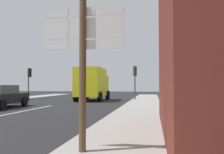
{
  "coord_description": "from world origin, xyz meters",
  "views": [
    {
      "loc": [
        7.17,
        -3.56,
        1.46
      ],
      "look_at": [
        4.66,
        10.53,
        1.97
      ],
      "focal_mm": 37.2,
      "sensor_mm": 36.0,
      "label": 1
    }
  ],
  "objects_px": {
    "traffic_light_far_left": "(29,76)",
    "sedan_far": "(1,96)",
    "delivery_truck": "(92,83)",
    "route_sign_post": "(83,58)",
    "traffic_light_far_right": "(135,75)"
  },
  "relations": [
    {
      "from": "route_sign_post",
      "to": "traffic_light_far_right",
      "type": "bearing_deg",
      "value": 90.96
    },
    {
      "from": "traffic_light_far_left",
      "to": "sedan_far",
      "type": "bearing_deg",
      "value": -70.79
    },
    {
      "from": "traffic_light_far_left",
      "to": "delivery_truck",
      "type": "bearing_deg",
      "value": -7.03
    },
    {
      "from": "sedan_far",
      "to": "route_sign_post",
      "type": "xyz_separation_m",
      "value": [
        8.22,
        -8.89,
        1.24
      ]
    },
    {
      "from": "sedan_far",
      "to": "traffic_light_far_right",
      "type": "xyz_separation_m",
      "value": [
        7.93,
        8.33,
        1.64
      ]
    },
    {
      "from": "route_sign_post",
      "to": "traffic_light_far_left",
      "type": "distance_m",
      "value": 20.9
    },
    {
      "from": "sedan_far",
      "to": "traffic_light_far_left",
      "type": "relative_size",
      "value": 1.35
    },
    {
      "from": "delivery_truck",
      "to": "route_sign_post",
      "type": "distance_m",
      "value": 17.29
    },
    {
      "from": "delivery_truck",
      "to": "traffic_light_far_left",
      "type": "xyz_separation_m",
      "value": [
        -6.97,
        0.86,
        0.72
      ]
    },
    {
      "from": "delivery_truck",
      "to": "traffic_light_far_left",
      "type": "relative_size",
      "value": 1.57
    },
    {
      "from": "delivery_truck",
      "to": "traffic_light_far_right",
      "type": "height_order",
      "value": "traffic_light_far_right"
    },
    {
      "from": "traffic_light_far_left",
      "to": "traffic_light_far_right",
      "type": "relative_size",
      "value": 0.99
    },
    {
      "from": "traffic_light_far_left",
      "to": "traffic_light_far_right",
      "type": "bearing_deg",
      "value": -2.0
    },
    {
      "from": "route_sign_post",
      "to": "traffic_light_far_right",
      "type": "distance_m",
      "value": 17.23
    },
    {
      "from": "sedan_far",
      "to": "delivery_truck",
      "type": "height_order",
      "value": "delivery_truck"
    }
  ]
}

